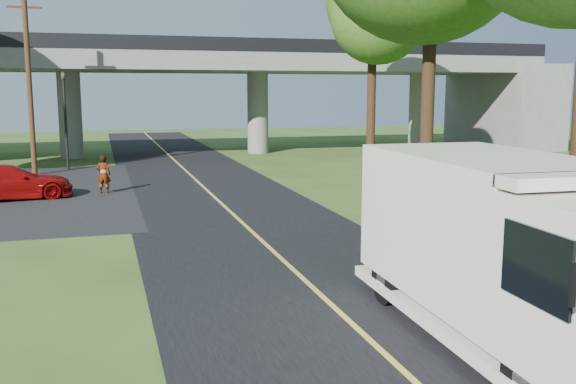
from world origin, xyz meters
name	(u,v)px	position (x,y,z in m)	size (l,w,h in m)	color
ground	(355,328)	(0.00, 0.00, 0.00)	(120.00, 120.00, 0.00)	#314B1B
road	(239,220)	(0.00, 10.00, 0.01)	(7.00, 90.00, 0.02)	black
lane_line	(239,220)	(0.00, 10.00, 0.03)	(0.12, 90.00, 0.01)	gold
overpass	(167,85)	(0.00, 32.00, 4.56)	(54.00, 10.00, 7.30)	slate
traffic_signal	(65,110)	(-6.00, 26.00, 3.20)	(0.18, 0.22, 5.20)	black
utility_pole	(29,83)	(-7.50, 24.00, 4.59)	(1.60, 0.26, 9.00)	#472D19
tree_right_far	(378,7)	(9.21, 19.84, 8.30)	(5.77, 5.67, 10.99)	#382314
step_van	(511,245)	(2.20, -1.35, 1.70)	(2.98, 7.55, 3.13)	silver
red_sedan	(8,182)	(-7.79, 16.55, 0.69)	(1.94, 4.77, 1.38)	#950909
pedestrian	(104,175)	(-4.21, 17.04, 0.80)	(0.58, 0.38, 1.59)	gray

